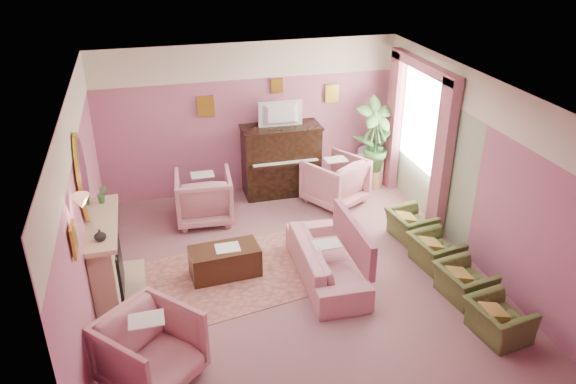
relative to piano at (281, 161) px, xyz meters
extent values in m
cube|color=#8A5C61|center=(-0.50, -2.68, -0.65)|extent=(5.50, 6.00, 0.01)
cube|color=white|center=(-0.50, -2.68, 2.15)|extent=(5.50, 6.00, 0.01)
cube|color=#8B5479|center=(-0.50, 0.32, 0.75)|extent=(5.50, 0.02, 2.80)
cube|color=#8B5479|center=(-0.50, -5.68, 0.75)|extent=(5.50, 0.02, 2.80)
cube|color=#8B5479|center=(-3.25, -2.68, 0.75)|extent=(0.02, 6.00, 2.80)
cube|color=#8B5479|center=(2.25, -2.68, 0.75)|extent=(0.02, 6.00, 2.80)
cube|color=#ECE4C7|center=(-0.50, 0.31, 1.82)|extent=(5.50, 0.01, 0.65)
cube|color=#9CB08B|center=(2.23, -1.38, 0.42)|extent=(0.01, 3.00, 2.15)
cube|color=tan|center=(-3.09, -2.48, -0.10)|extent=(0.30, 1.40, 1.10)
cube|color=black|center=(-2.99, -2.48, -0.25)|extent=(0.18, 0.72, 0.68)
cube|color=orange|center=(-2.95, -2.48, -0.43)|extent=(0.06, 0.54, 0.10)
cube|color=tan|center=(-3.06, -2.48, 0.47)|extent=(0.40, 1.55, 0.07)
cube|color=tan|center=(-2.89, -2.48, -0.64)|extent=(0.55, 1.50, 0.02)
ellipsoid|color=gold|center=(-3.20, -2.48, 1.15)|extent=(0.04, 0.72, 1.20)
ellipsoid|color=white|center=(-3.17, -2.48, 1.15)|extent=(0.01, 0.60, 1.06)
cone|color=#E69C6F|center=(-3.12, -3.53, 1.33)|extent=(0.20, 0.20, 0.16)
cube|color=black|center=(0.00, 0.00, 0.00)|extent=(1.40, 0.60, 1.30)
cube|color=black|center=(0.00, -0.35, 0.07)|extent=(1.30, 0.12, 0.06)
cube|color=white|center=(0.00, -0.35, 0.11)|extent=(1.20, 0.08, 0.02)
cube|color=black|center=(0.00, 0.00, 0.66)|extent=(1.45, 0.65, 0.04)
imported|color=black|center=(0.00, -0.05, 0.95)|extent=(0.80, 0.12, 0.48)
cube|color=gold|center=(-1.30, 0.28, 1.07)|extent=(0.30, 0.03, 0.38)
cube|color=gold|center=(1.05, 0.28, 1.13)|extent=(0.26, 0.03, 0.34)
cube|color=gold|center=(0.00, 0.28, 1.35)|extent=(0.22, 0.03, 0.26)
cube|color=gold|center=(-3.21, -3.88, 1.07)|extent=(0.03, 0.28, 0.36)
cube|color=#EDE3C5|center=(2.20, -1.13, 1.05)|extent=(0.03, 1.40, 1.80)
cube|color=#995061|center=(2.12, -2.05, 0.65)|extent=(0.16, 0.34, 2.60)
cube|color=#995061|center=(2.12, -0.21, 0.65)|extent=(0.16, 0.34, 2.60)
cube|color=#995061|center=(2.12, -1.13, 1.91)|extent=(0.16, 2.20, 0.16)
imported|color=#457E3D|center=(-3.05, -1.93, 0.64)|extent=(0.16, 0.16, 0.28)
imported|color=#ECE4C7|center=(-3.05, -2.98, 0.58)|extent=(0.16, 0.16, 0.16)
cube|color=#A16157|center=(-1.39, -2.53, -0.64)|extent=(2.78, 2.22, 0.01)
cube|color=#372011|center=(-1.46, -2.43, -0.43)|extent=(1.03, 0.57, 0.45)
cube|color=white|center=(-1.41, -2.43, -0.20)|extent=(0.35, 0.28, 0.01)
imported|color=#CA8991|center=(-0.05, -2.87, -0.26)|extent=(0.65, 1.95, 0.79)
cube|color=#995061|center=(0.35, -2.87, -0.05)|extent=(0.10, 1.48, 0.54)
imported|color=#CA8991|center=(-1.54, -0.70, -0.17)|extent=(0.93, 0.93, 0.97)
imported|color=#CA8991|center=(0.84, -0.66, -0.17)|extent=(0.93, 0.93, 0.97)
imported|color=#CA8991|center=(-2.58, -4.29, -0.17)|extent=(0.93, 0.93, 0.97)
imported|color=#495729|center=(1.63, -4.62, -0.34)|extent=(0.51, 0.72, 0.63)
imported|color=#495729|center=(1.63, -3.80, -0.34)|extent=(0.51, 0.72, 0.63)
imported|color=#495729|center=(1.63, -2.98, -0.34)|extent=(0.51, 0.72, 0.63)
imported|color=#495729|center=(1.63, -2.16, -0.34)|extent=(0.51, 0.72, 0.63)
cylinder|color=silver|center=(1.78, -0.04, -0.30)|extent=(0.52, 0.52, 0.70)
imported|color=#457E3D|center=(1.78, -0.04, 0.22)|extent=(0.30, 0.30, 0.34)
imported|color=#457E3D|center=(1.90, -0.14, 0.19)|extent=(0.16, 0.16, 0.28)
cylinder|color=#A36F51|center=(1.77, -0.20, -0.48)|extent=(0.34, 0.34, 0.34)
imported|color=#457E3D|center=(1.77, -0.20, 0.41)|extent=(0.76, 0.76, 1.44)
camera|label=1|loc=(-2.33, -9.31, 4.13)|focal=35.00mm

